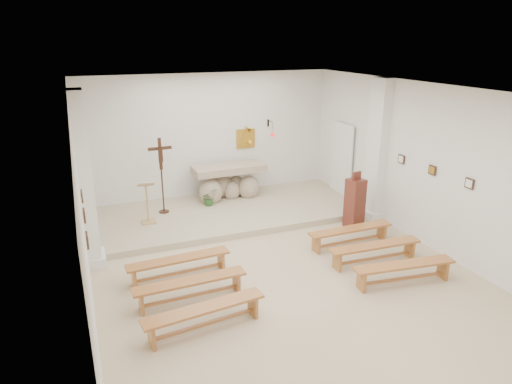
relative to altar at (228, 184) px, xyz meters
name	(u,v)px	position (x,y,z in m)	size (l,w,h in m)	color
ground	(286,277)	(-0.32, -4.40, -0.54)	(7.00, 10.00, 0.00)	#CABA92
wall_left	(83,218)	(-3.81, -4.40, 1.21)	(0.02, 10.00, 3.50)	silver
wall_right	(440,171)	(3.17, -4.40, 1.21)	(0.02, 10.00, 3.50)	silver
wall_back	(210,138)	(-0.32, 0.59, 1.21)	(7.00, 0.02, 3.50)	silver
ceiling	(291,93)	(-0.32, -4.40, 2.95)	(7.00, 10.00, 0.02)	silver
sanctuary_platform	(228,212)	(-0.32, -0.90, -0.47)	(6.98, 3.00, 0.15)	#B4A88A
pilaster_left	(86,181)	(-3.69, -2.40, 1.21)	(0.26, 0.55, 3.50)	white
pilaster_right	(377,151)	(3.05, -2.40, 1.21)	(0.26, 0.55, 3.50)	white
gold_wall_relief	(246,139)	(0.73, 0.56, 1.11)	(0.55, 0.04, 0.55)	gold
sanctuary_lamp	(272,133)	(1.43, 0.31, 1.27)	(0.11, 0.36, 0.44)	black
station_frame_left_front	(87,240)	(-3.79, -5.20, 1.18)	(0.03, 0.20, 0.20)	#382218
station_frame_left_mid	(84,215)	(-3.79, -4.20, 1.18)	(0.03, 0.20, 0.20)	#382218
station_frame_left_rear	(82,196)	(-3.79, -3.20, 1.18)	(0.03, 0.20, 0.20)	#382218
station_frame_right_front	(469,183)	(3.15, -5.20, 1.18)	(0.03, 0.20, 0.20)	#382218
station_frame_right_mid	(432,170)	(3.15, -4.20, 1.18)	(0.03, 0.20, 0.20)	#382218
station_frame_right_rear	(401,159)	(3.15, -3.20, 1.18)	(0.03, 0.20, 0.20)	#382218
radiator_left	(89,238)	(-3.75, -1.70, -0.27)	(0.10, 0.85, 0.52)	silver
radiator_right	(358,198)	(3.11, -1.70, -0.27)	(0.10, 0.85, 0.52)	silver
altar	(228,184)	(0.00, 0.00, 0.00)	(1.99, 0.92, 1.02)	tan
lectern	(147,202)	(-2.37, -1.01, 0.14)	(0.40, 0.34, 1.07)	tan
crucifix_stand	(161,170)	(-1.89, -0.46, 0.72)	(0.58, 0.25, 1.93)	#361F11
potted_plant	(209,197)	(-0.67, -0.39, -0.16)	(0.42, 0.36, 0.46)	#2B5C24
donation_pedestal	(355,203)	(2.27, -2.75, 0.07)	(0.44, 0.44, 1.39)	#5D241A
bench_left_front	(179,263)	(-2.23, -3.64, -0.23)	(1.99, 0.41, 0.42)	#A46D2F
bench_right_front	(350,232)	(1.60, -3.64, -0.23)	(1.98, 0.33, 0.42)	#A46D2F
bench_left_second	(190,285)	(-2.23, -4.54, -0.23)	(1.98, 0.37, 0.42)	#A46D2F
bench_right_second	(375,249)	(1.60, -4.54, -0.23)	(1.99, 0.41, 0.42)	#A46D2F
bench_left_third	(205,313)	(-2.23, -5.43, -0.23)	(2.00, 0.54, 0.42)	#A46D2F
bench_right_third	(404,269)	(1.60, -5.43, -0.23)	(2.00, 0.56, 0.42)	#A46D2F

